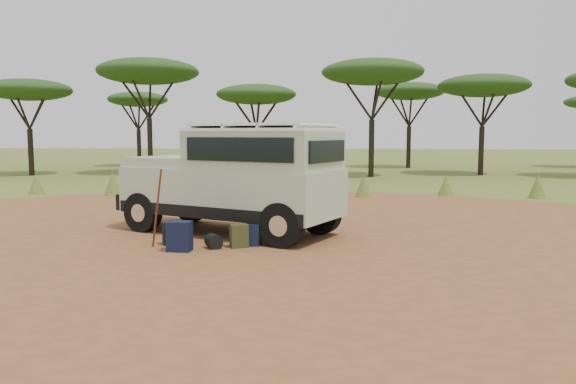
# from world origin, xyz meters

# --- Properties ---
(ground) EXTENTS (140.00, 140.00, 0.00)m
(ground) POSITION_xyz_m (0.00, 0.00, 0.00)
(ground) COLOR #546825
(ground) RESTS_ON ground
(dirt_clearing) EXTENTS (23.00, 23.00, 0.01)m
(dirt_clearing) POSITION_xyz_m (0.00, 0.00, 0.00)
(dirt_clearing) COLOR #975831
(dirt_clearing) RESTS_ON ground
(grass_fringe) EXTENTS (36.60, 1.60, 0.90)m
(grass_fringe) POSITION_xyz_m (0.12, 8.67, 0.40)
(grass_fringe) COLOR #546825
(grass_fringe) RESTS_ON ground
(acacia_treeline) EXTENTS (46.70, 13.20, 6.26)m
(acacia_treeline) POSITION_xyz_m (0.75, 19.81, 4.87)
(acacia_treeline) COLOR black
(acacia_treeline) RESTS_ON ground
(safari_vehicle) EXTENTS (5.36, 3.93, 2.45)m
(safari_vehicle) POSITION_xyz_m (-0.30, 0.99, 1.18)
(safari_vehicle) COLOR #AABCA1
(safari_vehicle) RESTS_ON ground
(walking_staff) EXTENTS (0.36, 0.38, 1.57)m
(walking_staff) POSITION_xyz_m (-1.58, -0.79, 0.79)
(walking_staff) COLOR maroon
(walking_staff) RESTS_ON ground
(backpack_black) EXTENTS (0.41, 0.37, 0.46)m
(backpack_black) POSITION_xyz_m (-1.42, -0.37, 0.23)
(backpack_black) COLOR black
(backpack_black) RESTS_ON ground
(backpack_navy) EXTENTS (0.46, 0.34, 0.58)m
(backpack_navy) POSITION_xyz_m (-1.09, -1.00, 0.29)
(backpack_navy) COLOR #111736
(backpack_navy) RESTS_ON ground
(backpack_olive) EXTENTS (0.40, 0.35, 0.47)m
(backpack_olive) POSITION_xyz_m (-0.01, -0.57, 0.23)
(backpack_olive) COLOR #363B1B
(backpack_olive) RESTS_ON ground
(duffel_navy) EXTENTS (0.44, 0.37, 0.44)m
(duffel_navy) POSITION_xyz_m (0.14, -0.37, 0.22)
(duffel_navy) COLOR #111736
(duffel_navy) RESTS_ON ground
(hard_case) EXTENTS (0.50, 0.40, 0.32)m
(hard_case) POSITION_xyz_m (0.62, -0.27, 0.16)
(hard_case) COLOR black
(hard_case) RESTS_ON ground
(stuff_sack) EXTENTS (0.40, 0.40, 0.29)m
(stuff_sack) POSITION_xyz_m (-0.49, -0.70, 0.15)
(stuff_sack) COLOR black
(stuff_sack) RESTS_ON ground
(safari_hat) EXTENTS (0.34, 0.34, 0.10)m
(safari_hat) POSITION_xyz_m (0.62, -0.27, 0.36)
(safari_hat) COLOR beige
(safari_hat) RESTS_ON hard_case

